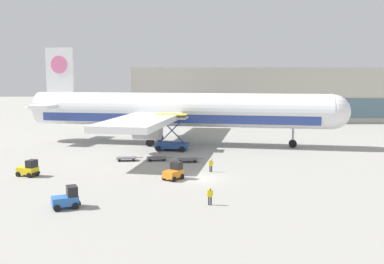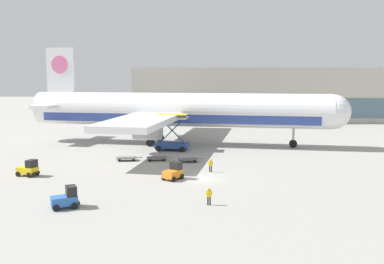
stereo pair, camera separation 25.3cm
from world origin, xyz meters
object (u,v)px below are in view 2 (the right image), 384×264
baggage_tug_foreground (29,169)px  baggage_tug_mid (66,198)px  airplane_main (174,111)px  baggage_tug_far (174,172)px  baggage_dolly_third (188,159)px  ground_crew_near (211,164)px  scissor_lift_loader (172,137)px  ground_crew_far (209,195)px  baggage_dolly_second (157,158)px  baggage_dolly_lead (127,158)px  traffic_cone_near (177,163)px

baggage_tug_foreground → baggage_tug_mid: bearing=-36.8°
airplane_main → baggage_tug_far: 26.46m
baggage_tug_mid → baggage_dolly_third: baggage_tug_mid is taller
airplane_main → ground_crew_near: bearing=-65.6°
airplane_main → scissor_lift_loader: bearing=-79.5°
ground_crew_far → baggage_dolly_second: bearing=-65.0°
scissor_lift_loader → baggage_dolly_lead: scissor_lift_loader is taller
baggage_tug_far → baggage_dolly_lead: (-6.97, 11.08, -0.49)m
baggage_tug_far → traffic_cone_near: 7.83m
traffic_cone_near → baggage_dolly_second: bearing=131.4°
baggage_tug_foreground → baggage_dolly_lead: bearing=62.0°
ground_crew_near → ground_crew_far: size_ratio=1.00×
baggage_tug_far → traffic_cone_near: bearing=33.6°
baggage_dolly_third → traffic_cone_near: size_ratio=6.76×
baggage_dolly_lead → baggage_dolly_second: 4.29m
airplane_main → baggage_dolly_second: 15.98m
baggage_tug_far → ground_crew_far: bearing=-125.3°
baggage_dolly_second → baggage_dolly_third: same height
ground_crew_near → ground_crew_far: bearing=90.6°
baggage_tug_foreground → baggage_dolly_lead: (10.50, 9.14, -0.49)m
scissor_lift_loader → baggage_tug_mid: scissor_lift_loader is taller
airplane_main → ground_crew_near: size_ratio=34.40×
ground_crew_near → traffic_cone_near: ground_crew_near is taller
airplane_main → baggage_tug_far: size_ratio=20.47×
airplane_main → baggage_dolly_lead: airplane_main is taller
ground_crew_near → baggage_dolly_third: bearing=-61.3°
baggage_dolly_lead → ground_crew_far: (10.52, -21.14, 0.58)m
baggage_dolly_lead → baggage_tug_foreground: bearing=-144.2°
baggage_dolly_second → traffic_cone_near: 4.40m
airplane_main → baggage_tug_foreground: 29.75m
baggage_tug_foreground → scissor_lift_loader: bearing=67.8°
traffic_cone_near → baggage_dolly_lead: bearing=155.5°
baggage_dolly_second → ground_crew_far: size_ratio=2.25×
baggage_dolly_third → traffic_cone_near: traffic_cone_near is taller
airplane_main → traffic_cone_near: bearing=-75.9°
baggage_dolly_lead → baggage_dolly_second: size_ratio=1.00×
baggage_tug_mid → baggage_tug_far: size_ratio=0.99×
baggage_dolly_second → scissor_lift_loader: bearing=72.2°
ground_crew_far → baggage_tug_far: bearing=-61.9°
airplane_main → ground_crew_far: (4.22, -36.05, -4.87)m
airplane_main → baggage_tug_mid: airplane_main is taller
baggage_tug_foreground → baggage_tug_mid: (7.96, -12.63, 0.00)m
baggage_tug_far → traffic_cone_near: baggage_tug_far is taller
baggage_tug_foreground → ground_crew_near: 22.06m
baggage_dolly_second → ground_crew_far: (6.23, -21.16, 0.58)m
airplane_main → scissor_lift_loader: size_ratio=9.82×
scissor_lift_loader → traffic_cone_near: size_ratio=10.54×
baggage_dolly_lead → ground_crew_near: 13.63m
baggage_tug_far → airplane_main: bearing=36.7°
scissor_lift_loader → baggage_dolly_lead: 10.82m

